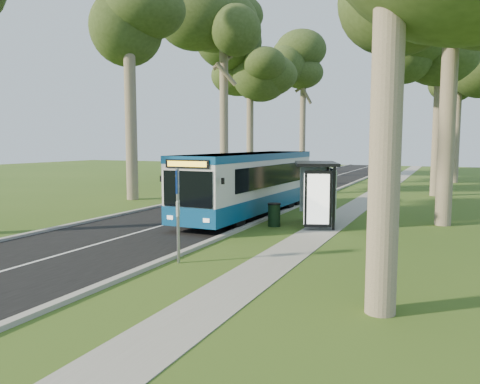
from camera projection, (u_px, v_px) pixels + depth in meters
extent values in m
plane|color=#36551A|center=(227.00, 236.00, 17.94)|extent=(120.00, 120.00, 0.00)
cube|color=black|center=(247.00, 201.00, 28.43)|extent=(7.00, 100.00, 0.02)
cube|color=#9E9B93|center=(303.00, 204.00, 26.99)|extent=(0.25, 100.00, 0.12)
cube|color=#9E9B93|center=(197.00, 198.00, 29.86)|extent=(0.25, 100.00, 0.12)
cube|color=white|center=(247.00, 201.00, 28.43)|extent=(0.12, 100.00, 0.00)
cube|color=gray|center=(355.00, 207.00, 25.77)|extent=(1.50, 100.00, 0.02)
cube|color=silver|center=(250.00, 181.00, 22.87)|extent=(2.67, 11.52, 2.72)
cube|color=navy|center=(250.00, 201.00, 22.97)|extent=(2.70, 11.55, 0.76)
cube|color=navy|center=(250.00, 156.00, 22.74)|extent=(2.70, 11.55, 0.31)
cube|color=black|center=(191.00, 189.00, 17.64)|extent=(2.15, 0.10, 1.39)
cube|color=yellow|center=(190.00, 164.00, 17.51)|extent=(1.72, 0.06, 0.21)
cube|color=black|center=(192.00, 224.00, 17.85)|extent=(2.30, 0.18, 0.29)
cylinder|color=black|center=(195.00, 214.00, 20.23)|extent=(0.29, 1.00, 0.99)
cylinder|color=black|center=(241.00, 217.00, 19.35)|extent=(0.29, 1.00, 0.99)
cylinder|color=black|center=(256.00, 197.00, 26.46)|extent=(0.29, 1.00, 0.99)
cylinder|color=black|center=(292.00, 199.00, 25.58)|extent=(0.29, 1.00, 0.99)
cylinder|color=gray|center=(178.00, 216.00, 13.77)|extent=(0.09, 0.09, 2.83)
cube|color=navy|center=(177.00, 181.00, 13.66)|extent=(0.18, 0.38, 0.70)
cylinder|color=yellow|center=(176.00, 176.00, 13.65)|extent=(0.10, 0.24, 0.25)
cube|color=white|center=(178.00, 208.00, 13.74)|extent=(0.17, 0.33, 0.45)
cube|color=black|center=(322.00, 199.00, 18.83)|extent=(0.13, 0.13, 2.60)
cube|color=black|center=(337.00, 193.00, 21.25)|extent=(0.13, 0.13, 2.60)
cube|color=black|center=(316.00, 164.00, 20.16)|extent=(2.67, 3.56, 0.12)
cube|color=silver|center=(332.00, 193.00, 20.00)|extent=(0.91, 2.52, 2.08)
cube|color=black|center=(306.00, 199.00, 18.98)|extent=(1.09, 0.52, 2.29)
cube|color=white|center=(305.00, 199.00, 18.91)|extent=(0.84, 0.31, 2.03)
cube|color=black|center=(324.00, 213.00, 20.55)|extent=(0.99, 1.90, 0.06)
cylinder|color=black|center=(274.00, 215.00, 19.95)|extent=(0.53, 0.53, 0.95)
cylinder|color=black|center=(274.00, 204.00, 19.89)|extent=(0.57, 0.57, 0.05)
imported|color=white|center=(258.00, 173.00, 43.38)|extent=(2.93, 4.63, 1.47)
imported|color=#A4A7AB|center=(288.00, 169.00, 50.87)|extent=(2.50, 4.60, 1.44)
cylinder|color=#7A6B56|center=(130.00, 97.00, 28.82)|extent=(0.72, 0.72, 12.77)
cylinder|color=#7A6B56|center=(224.00, 116.00, 37.34)|extent=(0.68, 0.68, 11.33)
ellipsoid|color=#2E4018|center=(224.00, 39.00, 36.71)|extent=(5.20, 5.20, 7.77)
cylinder|color=#7A6B56|center=(250.00, 118.00, 47.18)|extent=(0.71, 0.71, 12.13)
ellipsoid|color=#2E4018|center=(250.00, 53.00, 46.50)|extent=(5.20, 5.20, 8.32)
cylinder|color=#7A6B56|center=(303.00, 124.00, 55.25)|extent=(0.69, 0.69, 11.49)
ellipsoid|color=#2E4018|center=(303.00, 72.00, 54.61)|extent=(5.20, 5.20, 7.88)
cylinder|color=#7A6B56|center=(388.00, 77.00, 9.32)|extent=(0.64, 0.64, 9.74)
cylinder|color=#7A6B56|center=(448.00, 97.00, 19.72)|extent=(0.67, 0.67, 10.97)
cylinder|color=#7A6B56|center=(438.00, 121.00, 30.93)|extent=(0.64, 0.64, 9.97)
ellipsoid|color=#2E4018|center=(441.00, 39.00, 30.38)|extent=(5.20, 5.20, 6.83)
cylinder|color=#7A6B56|center=(457.00, 119.00, 41.25)|extent=(0.68, 0.68, 11.22)
ellipsoid|color=#2E4018|center=(460.00, 50.00, 40.62)|extent=(5.20, 5.20, 7.70)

